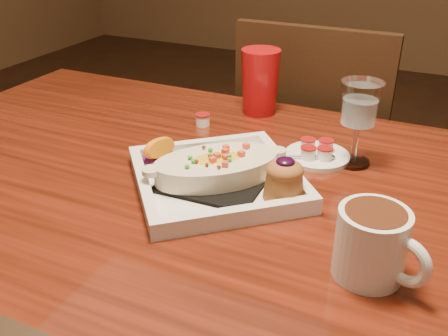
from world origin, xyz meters
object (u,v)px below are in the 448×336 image
at_px(plate, 222,173).
at_px(red_tumbler, 260,82).
at_px(goblet, 360,108).
at_px(saucer, 316,153).
at_px(chair_far, 315,164).
at_px(table, 225,238).
at_px(coffee_mug, 373,242).

height_order(plate, red_tumbler, red_tumbler).
distance_m(goblet, saucer, 0.12).
xyz_separation_m(chair_far, red_tumbler, (-0.08, -0.26, 0.32)).
relative_size(table, goblet, 9.32).
bearing_deg(table, chair_far, 90.00).
xyz_separation_m(saucer, red_tumbler, (-0.19, 0.18, 0.06)).
bearing_deg(plate, goblet, 3.97).
bearing_deg(saucer, coffee_mug, -62.64).
height_order(table, coffee_mug, coffee_mug).
relative_size(plate, goblet, 2.38).
distance_m(table, goblet, 0.34).
relative_size(goblet, red_tumbler, 1.08).
distance_m(table, plate, 0.13).
bearing_deg(saucer, table, -119.03).
xyz_separation_m(table, saucer, (0.11, 0.19, 0.11)).
bearing_deg(plate, coffee_mug, -65.85).
height_order(table, goblet, goblet).
relative_size(coffee_mug, goblet, 0.79).
xyz_separation_m(coffee_mug, red_tumbler, (-0.35, 0.48, 0.02)).
xyz_separation_m(chair_far, coffee_mug, (0.26, -0.74, 0.30)).
relative_size(table, saucer, 12.01).
bearing_deg(table, saucer, 60.97).
bearing_deg(coffee_mug, plate, 177.83).
height_order(table, red_tumbler, red_tumbler).
bearing_deg(chair_far, plate, 88.86).
bearing_deg(red_tumbler, saucer, -43.66).
height_order(plate, goblet, goblet).
bearing_deg(red_tumbler, goblet, -33.58).
distance_m(goblet, red_tumbler, 0.31).
xyz_separation_m(plate, goblet, (0.19, 0.19, 0.08)).
relative_size(table, coffee_mug, 11.86).
bearing_deg(goblet, plate, -135.21).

